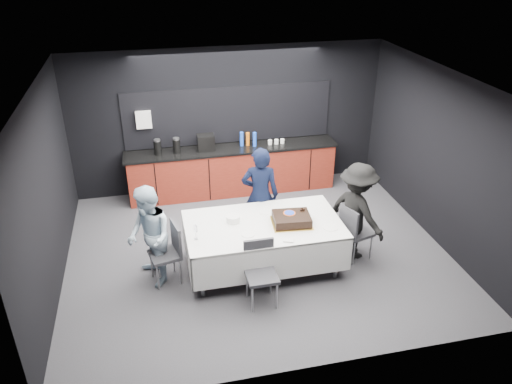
{
  "coord_description": "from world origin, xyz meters",
  "views": [
    {
      "loc": [
        -1.5,
        -6.56,
        4.63
      ],
      "look_at": [
        0.0,
        0.1,
        1.05
      ],
      "focal_mm": 35.0,
      "sensor_mm": 36.0,
      "label": 1
    }
  ],
  "objects_px": {
    "chair_left": "(170,249)",
    "chair_near": "(260,268)",
    "champagne_flute": "(195,230)",
    "chair_right": "(353,229)",
    "party_table": "(263,231)",
    "cake_assembly": "(292,219)",
    "person_right": "(356,212)",
    "person_center": "(260,195)",
    "person_left": "(149,237)",
    "plate_stack": "(233,219)"
  },
  "relations": [
    {
      "from": "party_table",
      "to": "person_right",
      "type": "distance_m",
      "value": 1.48
    },
    {
      "from": "party_table",
      "to": "person_right",
      "type": "height_order",
      "value": "person_right"
    },
    {
      "from": "person_right",
      "to": "champagne_flute",
      "type": "bearing_deg",
      "value": 69.34
    },
    {
      "from": "person_left",
      "to": "person_right",
      "type": "distance_m",
      "value": 3.14
    },
    {
      "from": "person_center",
      "to": "chair_right",
      "type": "bearing_deg",
      "value": 159.66
    },
    {
      "from": "cake_assembly",
      "to": "chair_near",
      "type": "bearing_deg",
      "value": -133.87
    },
    {
      "from": "champagne_flute",
      "to": "chair_near",
      "type": "xyz_separation_m",
      "value": [
        0.81,
        -0.53,
        -0.4
      ]
    },
    {
      "from": "chair_left",
      "to": "person_center",
      "type": "xyz_separation_m",
      "value": [
        1.53,
        0.78,
        0.3
      ]
    },
    {
      "from": "cake_assembly",
      "to": "plate_stack",
      "type": "height_order",
      "value": "cake_assembly"
    },
    {
      "from": "party_table",
      "to": "chair_right",
      "type": "bearing_deg",
      "value": -2.91
    },
    {
      "from": "champagne_flute",
      "to": "chair_left",
      "type": "distance_m",
      "value": 0.59
    },
    {
      "from": "chair_right",
      "to": "chair_near",
      "type": "relative_size",
      "value": 1.0
    },
    {
      "from": "cake_assembly",
      "to": "champagne_flute",
      "type": "distance_m",
      "value": 1.44
    },
    {
      "from": "chair_left",
      "to": "chair_near",
      "type": "distance_m",
      "value": 1.4
    },
    {
      "from": "chair_right",
      "to": "person_center",
      "type": "xyz_separation_m",
      "value": [
        -1.29,
        0.85,
        0.3
      ]
    },
    {
      "from": "cake_assembly",
      "to": "champagne_flute",
      "type": "relative_size",
      "value": 2.78
    },
    {
      "from": "party_table",
      "to": "champagne_flute",
      "type": "relative_size",
      "value": 10.36
    },
    {
      "from": "chair_left",
      "to": "person_right",
      "type": "height_order",
      "value": "person_right"
    },
    {
      "from": "champagne_flute",
      "to": "chair_right",
      "type": "height_order",
      "value": "champagne_flute"
    },
    {
      "from": "party_table",
      "to": "cake_assembly",
      "type": "height_order",
      "value": "cake_assembly"
    },
    {
      "from": "chair_near",
      "to": "person_left",
      "type": "relative_size",
      "value": 0.6
    },
    {
      "from": "chair_near",
      "to": "person_left",
      "type": "bearing_deg",
      "value": 152.44
    },
    {
      "from": "cake_assembly",
      "to": "chair_right",
      "type": "relative_size",
      "value": 0.67
    },
    {
      "from": "champagne_flute",
      "to": "person_center",
      "type": "relative_size",
      "value": 0.13
    },
    {
      "from": "party_table",
      "to": "chair_left",
      "type": "bearing_deg",
      "value": -179.93
    },
    {
      "from": "champagne_flute",
      "to": "chair_left",
      "type": "relative_size",
      "value": 0.24
    },
    {
      "from": "party_table",
      "to": "plate_stack",
      "type": "bearing_deg",
      "value": 160.96
    },
    {
      "from": "person_center",
      "to": "person_left",
      "type": "bearing_deg",
      "value": 36.18
    },
    {
      "from": "person_center",
      "to": "person_right",
      "type": "relative_size",
      "value": 1.05
    },
    {
      "from": "chair_near",
      "to": "person_left",
      "type": "height_order",
      "value": "person_left"
    },
    {
      "from": "chair_right",
      "to": "chair_near",
      "type": "height_order",
      "value": "same"
    },
    {
      "from": "cake_assembly",
      "to": "plate_stack",
      "type": "distance_m",
      "value": 0.87
    },
    {
      "from": "person_right",
      "to": "chair_left",
      "type": "bearing_deg",
      "value": 64.63
    },
    {
      "from": "person_left",
      "to": "champagne_flute",
      "type": "bearing_deg",
      "value": 54.13
    },
    {
      "from": "champagne_flute",
      "to": "person_left",
      "type": "height_order",
      "value": "person_left"
    },
    {
      "from": "chair_left",
      "to": "chair_right",
      "type": "xyz_separation_m",
      "value": [
        2.82,
        -0.07,
        0.0
      ]
    },
    {
      "from": "plate_stack",
      "to": "person_center",
      "type": "relative_size",
      "value": 0.12
    },
    {
      "from": "cake_assembly",
      "to": "person_right",
      "type": "bearing_deg",
      "value": 4.77
    },
    {
      "from": "person_center",
      "to": "party_table",
      "type": "bearing_deg",
      "value": 93.58
    },
    {
      "from": "chair_near",
      "to": "person_left",
      "type": "xyz_separation_m",
      "value": [
        -1.45,
        0.76,
        0.23
      ]
    },
    {
      "from": "chair_near",
      "to": "person_right",
      "type": "height_order",
      "value": "person_right"
    },
    {
      "from": "cake_assembly",
      "to": "person_left",
      "type": "relative_size",
      "value": 0.41
    },
    {
      "from": "cake_assembly",
      "to": "chair_right",
      "type": "bearing_deg",
      "value": 1.04
    },
    {
      "from": "plate_stack",
      "to": "chair_near",
      "type": "relative_size",
      "value": 0.22
    },
    {
      "from": "party_table",
      "to": "person_left",
      "type": "xyz_separation_m",
      "value": [
        -1.67,
        0.02,
        0.13
      ]
    },
    {
      "from": "chair_right",
      "to": "person_right",
      "type": "bearing_deg",
      "value": 51.54
    },
    {
      "from": "champagne_flute",
      "to": "chair_left",
      "type": "xyz_separation_m",
      "value": [
        -0.38,
        0.21,
        -0.4
      ]
    },
    {
      "from": "chair_right",
      "to": "person_center",
      "type": "height_order",
      "value": "person_center"
    },
    {
      "from": "party_table",
      "to": "person_right",
      "type": "relative_size",
      "value": 1.46
    },
    {
      "from": "champagne_flute",
      "to": "person_left",
      "type": "relative_size",
      "value": 0.15
    }
  ]
}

